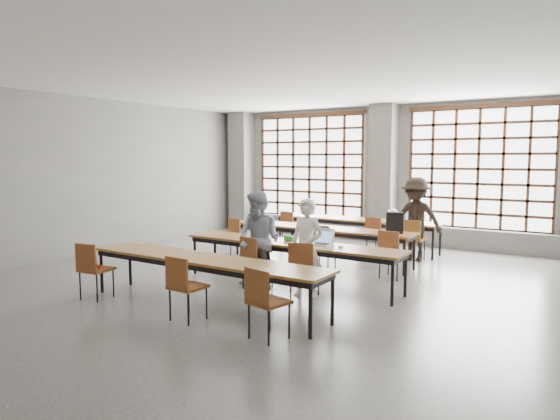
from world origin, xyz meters
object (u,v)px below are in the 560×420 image
object	(u,v)px
student_female	(259,240)
red_pouch	(96,266)
desk_row_a	(355,221)
chair_mid_centre	(322,242)
desk_row_d	(204,262)
chair_mid_left	(239,234)
backpack	(394,223)
plastic_bag	(393,215)
chair_mid_right	(391,249)
desk_row_b	(319,230)
chair_back_right	(413,236)
chair_near_left	(92,265)
chair_back_left	(290,225)
green_box	(290,239)
phone	(297,243)
student_male	(307,248)
desk_row_c	(290,246)
laptop_front	(322,241)
chair_near_right	(264,296)
chair_front_right	(303,264)
student_back	(415,219)
chair_back_mid	(376,233)
chair_front_left	(254,257)
mouse	(340,246)
chair_near_mid	(184,282)

from	to	relation	value
student_female	red_pouch	xyz separation A→B (m)	(-1.76, -1.86, -0.31)
desk_row_a	chair_mid_centre	xyz separation A→B (m)	(0.37, -2.36, -0.13)
desk_row_d	red_pouch	bearing A→B (deg)	-162.07
chair_mid_left	backpack	size ratio (longest dim) A/B	2.20
plastic_bag	desk_row_a	bearing A→B (deg)	-176.82
chair_mid_right	desk_row_b	bearing A→B (deg)	160.66
chair_back_right	chair_near_left	world-z (taller)	same
desk_row_a	chair_back_left	world-z (taller)	chair_back_left
green_box	phone	world-z (taller)	green_box
chair_back_left	student_male	bearing A→B (deg)	-55.04
desk_row_c	laptop_front	size ratio (longest dim) A/B	10.96
desk_row_a	student_female	xyz separation A→B (m)	(0.14, -4.14, 0.14)
desk_row_b	laptop_front	distance (m)	2.07
student_male	chair_mid_left	bearing A→B (deg)	147.49
desk_row_a	chair_near_right	xyz separation A→B (m)	(1.56, -6.07, -0.13)
chair_back_right	chair_front_right	size ratio (longest dim) A/B	1.00
chair_mid_right	chair_back_right	bearing A→B (deg)	95.29
chair_mid_left	laptop_front	world-z (taller)	laptop_front
desk_row_a	chair_back_right	bearing A→B (deg)	-21.49
desk_row_b	student_back	distance (m)	2.05
chair_back_mid	chair_front_right	xyz separation A→B (m)	(0.27, -3.64, 0.00)
phone	backpack	bearing A→B (deg)	65.28
chair_back_left	chair_back_mid	world-z (taller)	same
chair_mid_centre	chair_front_left	world-z (taller)	same
laptop_front	mouse	xyz separation A→B (m)	(0.40, -0.13, -0.04)
chair_mid_left	chair_near_mid	bearing A→B (deg)	-62.55
backpack	chair_mid_left	bearing A→B (deg)	169.67
chair_back_right	chair_near_left	size ratio (longest dim) A/B	1.00
chair_near_left	red_pouch	world-z (taller)	chair_near_left
phone	chair_near_mid	bearing A→B (deg)	-98.29
chair_back_left	chair_mid_centre	size ratio (longest dim) A/B	1.00
chair_front_left	chair_near_left	xyz separation A→B (m)	(-1.73, -1.81, 0.00)
chair_back_mid	chair_near_left	distance (m)	5.94
chair_near_mid	student_male	world-z (taller)	student_male
backpack	plastic_bag	xyz separation A→B (m)	(-0.67, 1.73, -0.06)
student_back	desk_row_b	bearing A→B (deg)	-145.98
desk_row_d	mouse	distance (m)	2.21
chair_back_mid	chair_front_left	xyz separation A→B (m)	(-0.66, -3.64, 0.00)
desk_row_b	chair_mid_right	bearing A→B (deg)	-19.34
chair_front_left	chair_front_right	bearing A→B (deg)	-0.02
chair_near_left	student_back	distance (m)	6.44
backpack	red_pouch	xyz separation A→B (m)	(-3.18, -4.32, -0.43)
green_box	desk_row_c	bearing A→B (deg)	-57.99
chair_mid_left	student_male	world-z (taller)	student_male
desk_row_c	laptop_front	distance (m)	0.58
student_female	green_box	xyz separation A→B (m)	(0.25, 0.58, -0.03)
chair_mid_left	student_male	distance (m)	3.24
desk_row_d	chair_back_right	world-z (taller)	chair_back_right
desk_row_a	desk_row_b	bearing A→B (deg)	-91.10
chair_near_left	chair_back_mid	bearing A→B (deg)	66.30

